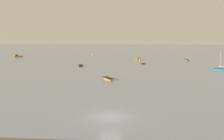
# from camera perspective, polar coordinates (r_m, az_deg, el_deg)

# --- Properties ---
(ground_plane) EXTENTS (800.00, 800.00, 0.00)m
(ground_plane) POSITION_cam_1_polar(r_m,az_deg,el_deg) (26.91, -0.35, -10.97)
(ground_plane) COLOR gray
(rowboat_moored_0) EXTENTS (2.18, 3.95, 0.59)m
(rowboat_moored_0) POSITION_cam_1_polar(r_m,az_deg,el_deg) (77.37, -7.45, 1.07)
(rowboat_moored_0) COLOR black
(rowboat_moored_0) RESTS_ON ground
(sailboat_moored_0) EXTENTS (4.82, 3.54, 5.26)m
(sailboat_moored_0) POSITION_cam_1_polar(r_m,az_deg,el_deg) (72.35, 24.58, 0.09)
(sailboat_moored_0) COLOR #197084
(sailboat_moored_0) RESTS_ON ground
(rowboat_moored_2) EXTENTS (1.70, 3.94, 0.60)m
(rowboat_moored_2) POSITION_cam_1_polar(r_m,az_deg,el_deg) (101.28, 17.34, 2.25)
(rowboat_moored_2) COLOR orange
(rowboat_moored_2) RESTS_ON ground
(rowboat_moored_3) EXTENTS (2.41, 2.95, 0.46)m
(rowboat_moored_3) POSITION_cam_1_polar(r_m,az_deg,el_deg) (83.34, 7.30, 1.48)
(rowboat_moored_3) COLOR gray
(rowboat_moored_3) RESTS_ON ground
(motorboat_moored_4) EXTENTS (2.14, 4.81, 1.60)m
(motorboat_moored_4) POSITION_cam_1_polar(r_m,az_deg,el_deg) (100.89, 6.33, 2.55)
(motorboat_moored_4) COLOR orange
(motorboat_moored_4) RESTS_ON ground
(motorboat_moored_5) EXTENTS (4.63, 4.31, 1.79)m
(motorboat_moored_5) POSITION_cam_1_polar(r_m,az_deg,el_deg) (125.85, -21.73, 3.03)
(motorboat_moored_5) COLOR orange
(motorboat_moored_5) RESTS_ON ground
(rowboat_moored_5) EXTENTS (2.91, 4.04, 0.61)m
(rowboat_moored_5) POSITION_cam_1_polar(r_m,az_deg,el_deg) (50.79, -1.02, -2.10)
(rowboat_moored_5) COLOR orange
(rowboat_moored_5) RESTS_ON ground
(channel_buoy) EXTENTS (0.90, 0.90, 2.30)m
(channel_buoy) POSITION_cam_1_polar(r_m,az_deg,el_deg) (131.00, -4.67, 3.75)
(channel_buoy) COLOR gold
(channel_buoy) RESTS_ON ground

